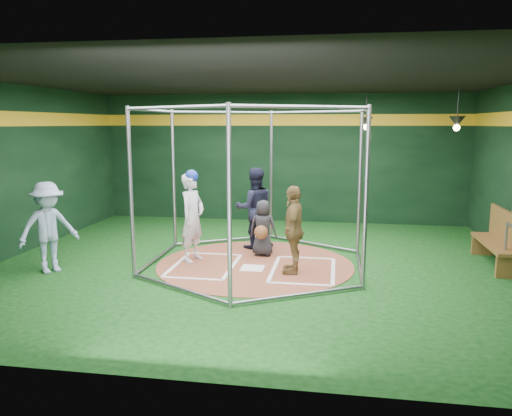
% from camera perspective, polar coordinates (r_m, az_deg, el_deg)
% --- Properties ---
extents(room_shell, '(10.10, 9.10, 3.53)m').
position_cam_1_polar(room_shell, '(9.42, -0.09, 3.83)').
color(room_shell, '#0B340C').
rests_on(room_shell, ground).
extents(clay_disc, '(3.80, 3.80, 0.01)m').
position_cam_1_polar(clay_disc, '(9.74, -0.10, -6.45)').
color(clay_disc, brown).
rests_on(clay_disc, ground).
extents(home_plate, '(0.43, 0.43, 0.01)m').
position_cam_1_polar(home_plate, '(9.45, -0.39, -6.88)').
color(home_plate, white).
rests_on(home_plate, clay_disc).
extents(batter_box_left, '(1.17, 1.77, 0.01)m').
position_cam_1_polar(batter_box_left, '(9.70, -5.92, -6.51)').
color(batter_box_left, white).
rests_on(batter_box_left, clay_disc).
extents(batter_box_right, '(1.17, 1.77, 0.01)m').
position_cam_1_polar(batter_box_right, '(9.40, 5.42, -7.04)').
color(batter_box_right, white).
rests_on(batter_box_right, clay_disc).
extents(batting_cage, '(4.05, 4.67, 3.00)m').
position_cam_1_polar(batting_cage, '(9.44, -0.10, 2.29)').
color(batting_cage, gray).
rests_on(batting_cage, ground).
extents(pendant_lamp_near, '(0.34, 0.34, 0.90)m').
position_cam_1_polar(pendant_lamp_near, '(12.85, 12.45, 9.57)').
color(pendant_lamp_near, black).
rests_on(pendant_lamp_near, room_shell).
extents(pendant_lamp_far, '(0.34, 0.34, 0.90)m').
position_cam_1_polar(pendant_lamp_far, '(11.51, 21.98, 9.12)').
color(pendant_lamp_far, black).
rests_on(pendant_lamp_far, room_shell).
extents(batter_figure, '(0.59, 0.73, 1.81)m').
position_cam_1_polar(batter_figure, '(9.87, -7.29, -0.91)').
color(batter_figure, silver).
rests_on(batter_figure, clay_disc).
extents(visitor_leopard, '(0.41, 0.95, 1.61)m').
position_cam_1_polar(visitor_leopard, '(9.04, 4.31, -2.46)').
color(visitor_leopard, '#A07F44').
rests_on(visitor_leopard, clay_disc).
extents(catcher_figure, '(0.60, 0.61, 1.16)m').
position_cam_1_polar(catcher_figure, '(10.23, 0.78, -2.32)').
color(catcher_figure, black).
rests_on(catcher_figure, clay_disc).
extents(umpire, '(1.03, 0.91, 1.76)m').
position_cam_1_polar(umpire, '(10.82, -0.18, -0.02)').
color(umpire, black).
rests_on(umpire, clay_disc).
extents(bystander_blue, '(1.16, 1.23, 1.67)m').
position_cam_1_polar(bystander_blue, '(9.85, -22.64, -2.06)').
color(bystander_blue, '#92A5C1').
rests_on(bystander_blue, ground).
extents(dugout_bench, '(0.43, 1.84, 1.08)m').
position_cam_1_polar(dugout_bench, '(10.62, 26.11, -3.08)').
color(dugout_bench, brown).
rests_on(dugout_bench, ground).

